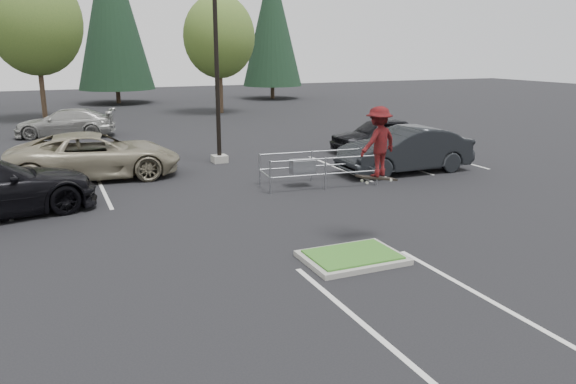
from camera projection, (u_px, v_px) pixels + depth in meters
name	position (u px, v px, depth m)	size (l,w,h in m)	color
ground	(352.00, 260.00, 12.69)	(120.00, 120.00, 0.00)	black
grass_median	(352.00, 257.00, 12.67)	(2.20, 1.60, 0.16)	gray
stall_lines	(218.00, 202.00, 17.51)	(22.62, 17.60, 0.01)	silver
light_pole	(216.00, 50.00, 22.40)	(0.70, 0.60, 10.12)	gray
decid_b	(35.00, 26.00, 35.97)	(5.89, 5.89, 9.64)	#38281C
decid_c	(219.00, 39.00, 40.18)	(5.12, 5.12, 8.38)	#38281C
conif_b	(112.00, 8.00, 46.70)	(6.38, 6.38, 14.50)	#38281C
conif_c	(272.00, 23.00, 51.47)	(5.50, 5.50, 12.50)	#38281C
cart_corral	(306.00, 166.00, 19.35)	(4.04, 1.80, 1.11)	gray
skateboarder	(378.00, 142.00, 13.42)	(1.22, 0.91, 1.85)	black
car_l_tan	(95.00, 155.00, 20.52)	(2.80, 6.07, 1.69)	gray
car_r_charc	(405.00, 150.00, 21.49)	(1.83, 5.24, 1.73)	black
car_r_black	(379.00, 135.00, 25.80)	(1.84, 4.58, 1.56)	black
car_far_silver	(67.00, 123.00, 30.11)	(2.09, 5.14, 1.49)	#9D9D98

